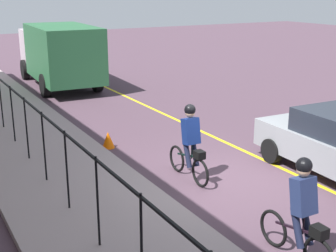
{
  "coord_description": "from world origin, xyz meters",
  "views": [
    {
      "loc": [
        -8.02,
        6.26,
        4.33
      ],
      "look_at": [
        1.67,
        0.69,
        1.0
      ],
      "focal_mm": 49.58,
      "sensor_mm": 36.0,
      "label": 1
    }
  ],
  "objects_px": {
    "cyclist_lead": "(190,143)",
    "cyclist_follow": "(301,212)",
    "box_truck_background": "(59,52)",
    "traffic_cone_near": "(108,140)"
  },
  "relations": [
    {
      "from": "cyclist_lead",
      "to": "cyclist_follow",
      "type": "height_order",
      "value": "same"
    },
    {
      "from": "cyclist_follow",
      "to": "box_truck_background",
      "type": "distance_m",
      "value": 15.93
    },
    {
      "from": "cyclist_follow",
      "to": "box_truck_background",
      "type": "relative_size",
      "value": 0.27
    },
    {
      "from": "traffic_cone_near",
      "to": "cyclist_lead",
      "type": "bearing_deg",
      "value": -165.97
    },
    {
      "from": "traffic_cone_near",
      "to": "cyclist_follow",
      "type": "bearing_deg",
      "value": -176.18
    },
    {
      "from": "box_truck_background",
      "to": "traffic_cone_near",
      "type": "xyz_separation_m",
      "value": [
        -9.04,
        1.47,
        -1.32
      ]
    },
    {
      "from": "cyclist_lead",
      "to": "cyclist_follow",
      "type": "xyz_separation_m",
      "value": [
        -3.78,
        0.31,
        0.0
      ]
    },
    {
      "from": "cyclist_lead",
      "to": "traffic_cone_near",
      "type": "distance_m",
      "value": 3.24
    },
    {
      "from": "box_truck_background",
      "to": "traffic_cone_near",
      "type": "relative_size",
      "value": 14.7
    },
    {
      "from": "box_truck_background",
      "to": "cyclist_lead",
      "type": "bearing_deg",
      "value": 179.61
    }
  ]
}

